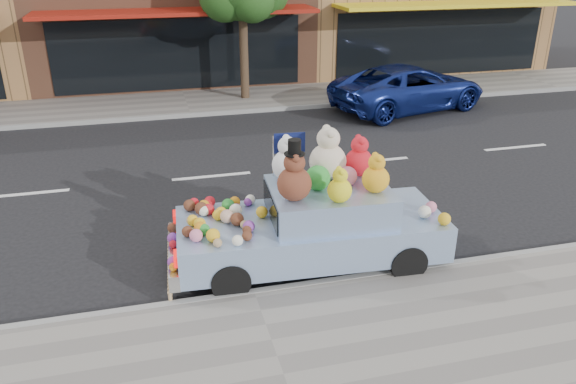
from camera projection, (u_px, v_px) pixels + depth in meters
name	position (u px, v px, depth m)	size (l,w,h in m)	color
ground	(212.00, 176.00, 12.91)	(120.00, 120.00, 0.00)	black
near_sidewalk	(277.00, 360.00, 7.13)	(60.00, 3.00, 0.12)	gray
far_sidewalk	(186.00, 103.00, 18.64)	(60.00, 3.00, 0.12)	gray
near_kerb	(254.00, 294.00, 8.46)	(60.00, 0.12, 0.13)	gray
far_kerb	(191.00, 115.00, 17.31)	(60.00, 0.12, 0.13)	gray
car_blue	(409.00, 88.00, 17.86)	(2.36, 5.12, 1.42)	navy
art_car	(312.00, 219.00, 9.12)	(4.58, 2.01, 2.31)	black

